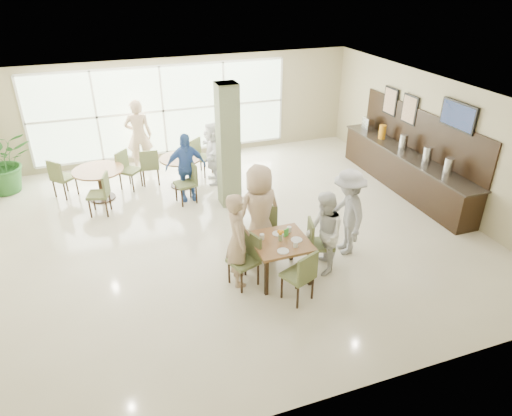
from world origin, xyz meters
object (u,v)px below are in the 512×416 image
object	(u,v)px
round_table_right	(181,165)
buffet_counter	(405,168)
adult_a	(186,167)
adult_standing	(139,135)
teen_standing	(348,212)
teen_left	(238,240)
teen_far	(259,212)
teen_right	(324,234)
adult_b	(213,153)
main_table	(280,245)
round_table_left	(99,176)
potted_plant	(3,162)

from	to	relation	value
round_table_right	buffet_counter	distance (m)	5.54
adult_a	adult_standing	size ratio (longest dim) A/B	0.85
buffet_counter	teen_standing	world-z (taller)	buffet_counter
teen_standing	teen_left	bearing A→B (deg)	-75.65
teen_left	adult_standing	size ratio (longest dim) A/B	0.89
round_table_right	teen_far	size ratio (longest dim) A/B	0.56
round_table_right	teen_right	size ratio (longest dim) A/B	0.66
teen_standing	adult_b	bearing A→B (deg)	-150.13
main_table	round_table_left	world-z (taller)	same
teen_left	teen_right	distance (m)	1.55
adult_a	teen_standing	bearing A→B (deg)	-52.59
round_table_left	buffet_counter	size ratio (longest dim) A/B	0.25
buffet_counter	teen_far	bearing A→B (deg)	-160.50
round_table_left	adult_a	world-z (taller)	adult_a
round_table_left	main_table	bearing A→B (deg)	-56.56
teen_left	teen_far	size ratio (longest dim) A/B	0.93
buffet_counter	adult_a	bearing A→B (deg)	166.71
round_table_right	potted_plant	bearing A→B (deg)	164.66
round_table_right	teen_right	bearing A→B (deg)	-69.40
round_table_left	buffet_counter	distance (m)	7.37
teen_left	teen_standing	size ratio (longest dim) A/B	1.00
adult_standing	round_table_left	bearing A→B (deg)	60.65
adult_standing	buffet_counter	bearing A→B (deg)	158.65
potted_plant	teen_right	size ratio (longest dim) A/B	0.99
teen_right	adult_b	distance (m)	4.48
adult_a	teen_right	bearing A→B (deg)	-64.31
main_table	teen_left	size ratio (longest dim) A/B	0.57
round_table_left	adult_b	distance (m)	2.79
potted_plant	adult_a	xyz separation A→B (m)	(4.07, -1.91, 0.05)
potted_plant	teen_left	distance (m)	6.84
buffet_counter	teen_far	distance (m)	4.66
teen_left	adult_b	xyz separation A→B (m)	(0.69, 4.20, -0.07)
potted_plant	teen_left	size ratio (longest dim) A/B	0.90
teen_standing	adult_standing	bearing A→B (deg)	-140.90
adult_standing	teen_left	bearing A→B (deg)	107.97
potted_plant	adult_a	distance (m)	4.49
teen_left	potted_plant	bearing A→B (deg)	45.38
round_table_left	teen_right	xyz separation A→B (m)	(3.63, -4.37, 0.19)
main_table	adult_b	size ratio (longest dim) A/B	0.61
round_table_right	main_table	bearing A→B (deg)	-78.67
round_table_right	adult_b	size ratio (longest dim) A/B	0.65
potted_plant	teen_far	world-z (taller)	teen_far
buffet_counter	adult_b	distance (m)	4.76
teen_standing	adult_a	world-z (taller)	teen_standing
teen_right	main_table	bearing A→B (deg)	-83.13
round_table_right	teen_standing	bearing A→B (deg)	-59.42
round_table_right	teen_left	bearing A→B (deg)	-88.09
main_table	adult_b	world-z (taller)	adult_b
round_table_left	adult_b	bearing A→B (deg)	0.61
main_table	potted_plant	size ratio (longest dim) A/B	0.63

